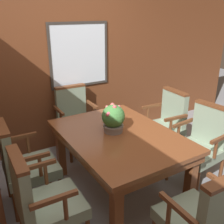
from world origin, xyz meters
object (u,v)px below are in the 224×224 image
object	(u,v)px
dining_table	(119,142)
chair_head_far	(75,117)
chair_left_far	(23,162)
chair_right_near	(201,142)
chair_head_near	(205,218)
chair_right_far	(165,122)
chair_left_near	(41,200)
potted_plant	(113,118)

from	to	relation	value
dining_table	chair_head_far	distance (m)	1.16
chair_left_far	chair_right_near	world-z (taller)	same
chair_head_near	chair_right_far	distance (m)	1.79
chair_left_near	chair_right_far	xyz separation A→B (m)	(1.95, 0.67, 0.00)
dining_table	chair_right_near	bearing A→B (deg)	-19.11
chair_head_far	potted_plant	xyz separation A→B (m)	(-0.01, -1.07, 0.37)
dining_table	potted_plant	size ratio (longest dim) A/B	4.78
chair_left_near	chair_left_far	xyz separation A→B (m)	(0.01, 0.66, 0.00)
chair_right_near	potted_plant	bearing A→B (deg)	-118.29
chair_left_far	chair_right_near	distance (m)	2.01
chair_head_far	chair_right_far	size ratio (longest dim) A/B	1.00
chair_head_far	chair_right_near	distance (m)	1.76
chair_left_far	chair_head_near	distance (m)	1.78
chair_right_far	chair_right_near	bearing A→B (deg)	0.76
chair_head_far	dining_table	bearing A→B (deg)	-88.31
chair_head_far	chair_head_near	size ratio (longest dim) A/B	1.00
chair_head_far	chair_head_near	bearing A→B (deg)	-88.42
dining_table	potted_plant	bearing A→B (deg)	106.34
chair_head_far	chair_left_near	xyz separation A→B (m)	(-0.96, -1.49, 0.00)
dining_table	chair_left_far	xyz separation A→B (m)	(-0.96, 0.32, -0.11)
chair_head_near	potted_plant	xyz separation A→B (m)	(-0.03, 1.25, 0.37)
chair_left_far	chair_left_near	bearing A→B (deg)	-178.80
potted_plant	chair_head_near	bearing A→B (deg)	-88.43
chair_head_far	chair_right_near	size ratio (longest dim) A/B	1.00
dining_table	chair_head_far	size ratio (longest dim) A/B	1.57
chair_head_far	chair_left_far	bearing A→B (deg)	-137.87
chair_right_near	chair_head_near	xyz separation A→B (m)	(-0.93, -0.84, 0.00)
chair_left_near	chair_right_near	size ratio (longest dim) A/B	1.00
chair_left_far	chair_head_near	world-z (taller)	same
chair_left_near	chair_right_near	bearing A→B (deg)	-88.46
dining_table	chair_head_near	size ratio (longest dim) A/B	1.57
dining_table	chair_left_far	distance (m)	1.02
dining_table	chair_head_near	bearing A→B (deg)	-89.52
chair_right_far	chair_head_far	bearing A→B (deg)	-125.96
chair_head_near	potted_plant	world-z (taller)	potted_plant
chair_left_near	potted_plant	distance (m)	1.10
chair_head_far	chair_left_near	distance (m)	1.77
dining_table	chair_left_near	bearing A→B (deg)	-161.02
chair_right_near	dining_table	bearing A→B (deg)	-114.39
chair_head_near	chair_right_far	world-z (taller)	same
dining_table	chair_left_far	world-z (taller)	chair_left_far
chair_left_far	potted_plant	distance (m)	1.03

